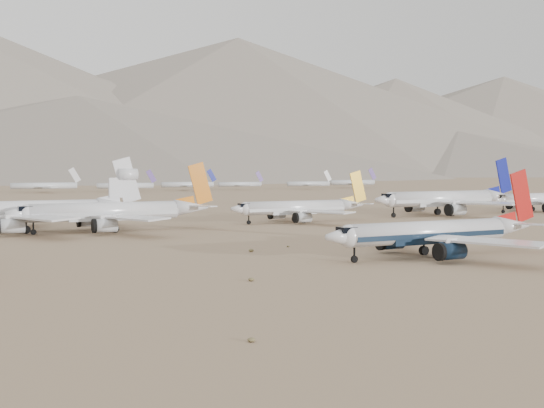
# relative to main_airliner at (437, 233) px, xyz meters

# --- Properties ---
(ground) EXTENTS (7000.00, 7000.00, 0.00)m
(ground) POSITION_rel_main_airliner_xyz_m (4.45, 5.96, -4.17)
(ground) COLOR #7E6349
(ground) RESTS_ON ground
(main_airliner) EXTENTS (42.99, 41.99, 15.17)m
(main_airliner) POSITION_rel_main_airliner_xyz_m (0.00, 0.00, 0.00)
(main_airliner) COLOR silver
(main_airliner) RESTS_ON ground
(row2_navy_widebody) EXTENTS (53.48, 52.30, 19.03)m
(row2_navy_widebody) POSITION_rel_main_airliner_xyz_m (71.64, 79.46, 1.14)
(row2_navy_widebody) COLOR silver
(row2_navy_widebody) RESTS_ON ground
(row2_gold_tail) EXTENTS (41.28, 40.37, 14.70)m
(row2_gold_tail) POSITION_rel_main_airliner_xyz_m (15.62, 76.02, -0.06)
(row2_gold_tail) COLOR silver
(row2_gold_tail) RESTS_ON ground
(row2_orange_tail) EXTENTS (47.45, 46.42, 16.93)m
(row2_orange_tail) POSITION_rel_main_airliner_xyz_m (-38.38, 71.94, 0.58)
(row2_orange_tail) COLOR silver
(row2_orange_tail) RESTS_ON ground
(row2_white_trijet) EXTENTS (51.51, 50.34, 18.25)m
(row2_white_trijet) POSITION_rel_main_airliner_xyz_m (-56.80, 79.10, 1.11)
(row2_white_trijet) COLOR silver
(row2_white_trijet) RESTS_ON ground
(row2_blue_far) EXTENTS (44.40, 43.41, 15.78)m
(row2_blue_far) POSITION_rel_main_airliner_xyz_m (114.01, 79.29, 0.22)
(row2_blue_far) COLOR silver
(row2_blue_far) RESTS_ON ground
(distant_storage_row) EXTENTS (511.59, 63.14, 15.18)m
(distant_storage_row) POSITION_rel_main_airliner_xyz_m (-26.47, 346.26, 0.18)
(distant_storage_row) COLOR silver
(distant_storage_row) RESTS_ON ground
(foothills) EXTENTS (4637.50, 1395.00, 155.00)m
(foothills) POSITION_rel_main_airliner_xyz_m (531.13, 1105.96, 62.98)
(foothills) COLOR slate
(foothills) RESTS_ON ground
(desert_scrub) EXTENTS (261.14, 121.67, 0.66)m
(desert_scrub) POSITION_rel_main_airliner_xyz_m (-1.90, -16.75, -3.88)
(desert_scrub) COLOR brown
(desert_scrub) RESTS_ON ground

